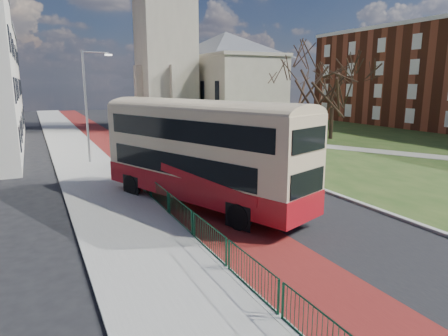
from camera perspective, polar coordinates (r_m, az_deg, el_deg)
ground at (r=16.16m, az=6.71°, el=-9.40°), size 160.00×160.00×0.00m
road_carriageway at (r=34.55m, az=-9.11°, el=2.12°), size 9.00×120.00×0.01m
bus_lane at (r=33.89m, az=-13.49°, el=1.75°), size 3.40×120.00×0.01m
pavement_west at (r=33.31m, az=-19.88°, el=1.28°), size 4.00×120.00×0.12m
kerb_west at (r=33.56m, az=-16.49°, el=1.59°), size 0.25×120.00×0.13m
kerb_east at (r=37.91m, az=-3.32°, el=3.23°), size 0.25×80.00×0.13m
grass_green at (r=49.00m, az=18.79°, el=4.57°), size 40.00×80.00×0.04m
footpath at (r=36.60m, az=25.13°, el=1.76°), size 18.84×32.82×0.03m
pedestrian_railing at (r=18.24m, az=-8.01°, el=-5.07°), size 0.07×24.00×1.12m
gothic_church at (r=55.19m, az=-3.66°, el=19.61°), size 16.38×18.00×40.00m
streetlamp at (r=30.91m, az=-18.86°, el=9.04°), size 2.13×0.18×8.00m
bus at (r=19.06m, az=-3.38°, el=2.74°), size 6.83×11.94×4.92m
winter_tree_near at (r=28.52m, az=13.47°, el=12.80°), size 6.89×6.89×9.19m
winter_tree_far at (r=43.89m, az=15.37°, el=11.75°), size 7.24×7.24×8.53m
litter_bin at (r=28.29m, az=12.34°, el=0.86°), size 0.72×0.72×0.95m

